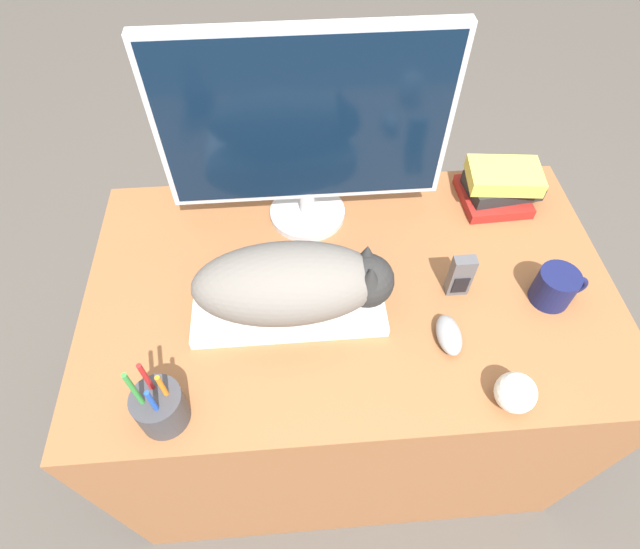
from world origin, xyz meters
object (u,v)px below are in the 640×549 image
computer_mouse (449,335)px  baseball (516,393)px  keyboard (289,308)px  coffee_mug (556,287)px  cat (297,283)px  book_stack (500,185)px  pen_cup (160,407)px  phone (460,276)px  monitor (305,129)px

computer_mouse → baseball: bearing=-58.6°
keyboard → baseball: bearing=-30.1°
coffee_mug → baseball: coffee_mug is taller
cat → book_stack: cat is taller
baseball → book_stack: bearing=76.2°
cat → coffee_mug: 0.56m
pen_cup → coffee_mug: bearing=14.4°
computer_mouse → book_stack: (0.22, 0.40, 0.03)m
pen_cup → phone: size_ratio=1.74×
keyboard → phone: (0.37, 0.03, 0.04)m
keyboard → monitor: size_ratio=0.66×
coffee_mug → phone: bearing=169.9°
cat → monitor: 0.33m
computer_mouse → phone: phone is taller
keyboard → coffee_mug: (0.57, -0.01, 0.03)m
keyboard → computer_mouse: (0.32, -0.10, 0.01)m
monitor → computer_mouse: (0.27, -0.38, -0.24)m
computer_mouse → baseball: baseball is taller
computer_mouse → phone: size_ratio=0.88×
computer_mouse → keyboard: bearing=163.5°
baseball → keyboard: bearing=149.9°
cat → phone: size_ratio=3.76×
monitor → computer_mouse: 0.52m
phone → book_stack: bearing=58.1°
keyboard → cat: cat is taller
keyboard → baseball: 0.48m
keyboard → coffee_mug: 0.57m
pen_cup → book_stack: (0.78, 0.52, 0.00)m
monitor → cat: bearing=-97.5°
cat → coffee_mug: (0.55, -0.01, -0.06)m
monitor → phone: bearing=-39.5°
pen_cup → baseball: pen_cup is taller
pen_cup → book_stack: size_ratio=0.97×
coffee_mug → baseball: bearing=-125.2°
monitor → coffee_mug: bearing=-29.7°
keyboard → pen_cup: size_ratio=2.15×
cat → monitor: size_ratio=0.66×
baseball → book_stack: book_stack is taller
keyboard → monitor: monitor is taller
computer_mouse → book_stack: size_ratio=0.49×
monitor → baseball: bearing=-55.9°
monitor → book_stack: monitor is taller
phone → computer_mouse: bearing=-111.1°
pen_cup → baseball: bearing=-1.8°
coffee_mug → phone: phone is taller
keyboard → computer_mouse: computer_mouse is taller
baseball → coffee_mug: bearing=54.8°
coffee_mug → computer_mouse: bearing=-161.0°
computer_mouse → baseball: size_ratio=1.23×
book_stack → computer_mouse: bearing=-118.8°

